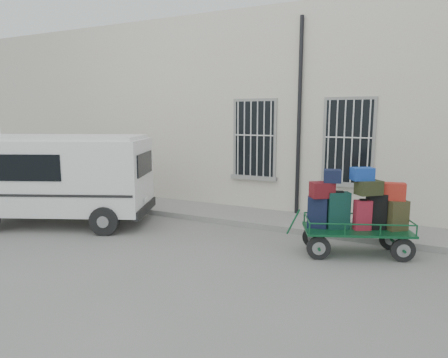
% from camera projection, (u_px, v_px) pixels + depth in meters
% --- Properties ---
extents(ground, '(80.00, 80.00, 0.00)m').
position_uv_depth(ground, '(222.00, 242.00, 9.39)').
color(ground, slate).
rests_on(ground, ground).
extents(building, '(24.00, 5.15, 6.00)m').
position_uv_depth(building, '(293.00, 114.00, 13.79)').
color(building, beige).
rests_on(building, ground).
extents(sidewalk, '(24.00, 1.70, 0.15)m').
position_uv_depth(sidewalk, '(257.00, 217.00, 11.33)').
color(sidewalk, gray).
rests_on(sidewalk, ground).
extents(luggage_cart, '(2.58, 1.72, 1.88)m').
position_uv_depth(luggage_cart, '(357.00, 212.00, 8.40)').
color(luggage_cart, black).
rests_on(luggage_cart, ground).
extents(van, '(5.15, 3.70, 2.41)m').
position_uv_depth(van, '(59.00, 174.00, 10.76)').
color(van, white).
rests_on(van, ground).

